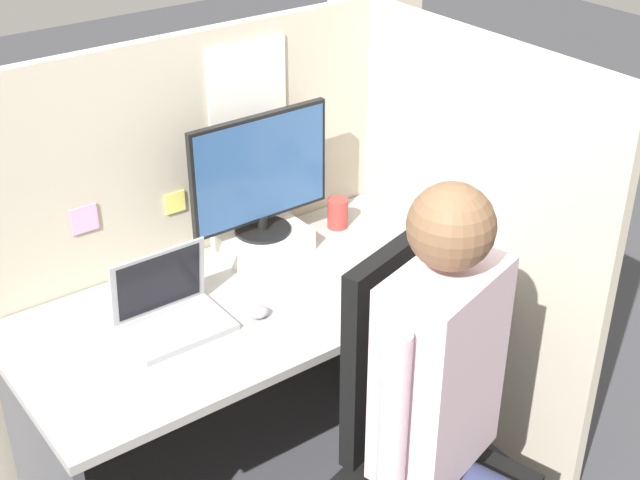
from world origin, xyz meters
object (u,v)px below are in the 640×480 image
object	(u,v)px
stapler	(435,241)
monitor	(260,174)
laptop	(171,313)
person	(447,404)
coffee_mug	(338,213)
office_chair	(413,439)
carrot_toy	(388,291)
paper_box	(263,241)

from	to	relation	value
stapler	monitor	bearing A→B (deg)	145.03
laptop	person	bearing A→B (deg)	-68.40
person	coffee_mug	xyz separation A→B (m)	(0.45, 1.02, -0.04)
office_chair	person	xyz separation A→B (m)	(-0.04, -0.16, 0.25)
stapler	person	xyz separation A→B (m)	(-0.62, -0.70, 0.07)
monitor	carrot_toy	xyz separation A→B (m)	(0.15, -0.48, -0.27)
office_chair	person	distance (m)	0.30
paper_box	stapler	world-z (taller)	paper_box
person	office_chair	bearing A→B (deg)	74.06
laptop	coffee_mug	distance (m)	0.80
office_chair	person	world-z (taller)	person
monitor	person	distance (m)	1.07
laptop	person	xyz separation A→B (m)	(0.33, -0.83, 0.05)
stapler	coffee_mug	size ratio (longest dim) A/B	1.46
carrot_toy	office_chair	world-z (taller)	office_chair
paper_box	office_chair	distance (m)	0.91
laptop	carrot_toy	bearing A→B (deg)	-22.95
laptop	stapler	xyz separation A→B (m)	(0.95, -0.12, -0.02)
monitor	coffee_mug	bearing A→B (deg)	-3.31
office_chair	monitor	bearing A→B (deg)	83.96
laptop	coffee_mug	world-z (taller)	laptop
monitor	office_chair	world-z (taller)	monitor
paper_box	person	bearing A→B (deg)	-97.58
carrot_toy	coffee_mug	size ratio (longest dim) A/B	1.37
monitor	person	xyz separation A→B (m)	(-0.14, -1.04, -0.19)
laptop	carrot_toy	xyz separation A→B (m)	(0.62, -0.26, -0.03)
paper_box	laptop	size ratio (longest dim) A/B	0.96
carrot_toy	office_chair	xyz separation A→B (m)	(-0.25, -0.41, -0.18)
office_chair	coffee_mug	distance (m)	0.98
monitor	person	size ratio (longest dim) A/B	0.37
stapler	office_chair	world-z (taller)	office_chair
monitor	person	bearing A→B (deg)	-97.56
stapler	person	distance (m)	0.94
stapler	office_chair	xyz separation A→B (m)	(-0.58, -0.55, -0.18)
coffee_mug	laptop	bearing A→B (deg)	-165.70
monitor	stapler	xyz separation A→B (m)	(0.48, -0.34, -0.26)
paper_box	laptop	xyz separation A→B (m)	(-0.47, -0.21, 0.01)
carrot_toy	coffee_mug	world-z (taller)	coffee_mug
person	paper_box	bearing A→B (deg)	82.42
laptop	coffee_mug	size ratio (longest dim) A/B	2.85
laptop	stapler	world-z (taller)	laptop
person	coffee_mug	size ratio (longest dim) A/B	12.99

